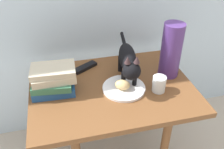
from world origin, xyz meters
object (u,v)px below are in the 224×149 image
Objects in this scene: cat at (128,61)px; green_vase at (171,50)px; side_table at (112,98)px; bread_roll at (122,85)px; book_stack at (53,80)px; tv_remote at (85,67)px; plate at (124,88)px; candle_jar at (159,85)px.

cat is 1.54× the size of green_vase.
side_table is 0.42m from green_vase.
book_stack reaches higher than bread_roll.
green_vase reaches higher than tv_remote.
cat is (0.04, 0.07, 0.13)m from plate.
candle_jar is at bearing -130.58° from green_vase.
cat is at bearing -71.28° from tv_remote.
candle_jar is 0.57× the size of tv_remote.
bread_roll is 0.33m from green_vase.
cat is (0.09, 0.03, 0.21)m from side_table.
bread_roll is 0.19m from candle_jar.
tv_remote is (-0.21, 0.18, -0.12)m from cat.
candle_jar reaches higher than tv_remote.
candle_jar is at bearing -71.71° from tv_remote.
side_table is 0.14m from bread_roll.
candle_jar is 0.45m from tv_remote.
green_vase is (0.28, 0.08, 0.15)m from plate.
green_vase is (0.25, 0.01, 0.02)m from cat.
cat is at bearing 18.32° from side_table.
green_vase is at bearing 16.46° from bread_roll.
candle_jar reaches higher than bread_roll.
bread_roll is 0.53× the size of tv_remote.
side_table is 10.83× the size of bread_roll.
side_table is 0.27m from candle_jar.
plate is 0.48× the size of cat.
book_stack reaches higher than plate.
plate is at bearing -31.38° from side_table.
bread_roll is (-0.01, -0.01, 0.03)m from plate.
side_table is 3.69× the size of book_stack.
side_table is 3.83× the size of plate.
cat reaches higher than tv_remote.
candle_jar is at bearing -17.53° from plate.
book_stack is (-0.39, 0.00, -0.06)m from cat.
bread_roll is (0.04, -0.05, 0.12)m from side_table.
plate is 0.73× the size of green_vase.
side_table is at bearing -92.33° from tv_remote.
green_vase is at bearing 49.42° from candle_jar.
cat reaches higher than side_table.
green_vase is at bearing 2.41° from cat.
book_stack is 1.56× the size of tv_remote.
green_vase is (0.64, 0.01, 0.08)m from book_stack.
bread_roll is at bearing -12.66° from book_stack.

